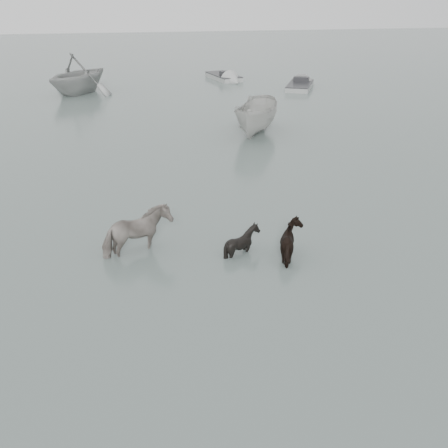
{
  "coord_description": "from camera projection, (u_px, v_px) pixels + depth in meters",
  "views": [
    {
      "loc": [
        -3.14,
        -14.77,
        7.95
      ],
      "look_at": [
        -0.83,
        0.43,
        1.0
      ],
      "focal_mm": 45.0,
      "sensor_mm": 36.0,
      "label": 1
    }
  ],
  "objects": [
    {
      "name": "pony_black",
      "position": [
        242.0,
        234.0,
        17.13
      ],
      "size": [
        1.31,
        1.21,
        1.25
      ],
      "primitive_type": "imported",
      "rotation": [
        0.0,
        0.0,
        1.37
      ],
      "color": "black",
      "rests_on": "ground"
    },
    {
      "name": "boat_small",
      "position": [
        257.0,
        116.0,
        29.64
      ],
      "size": [
        3.79,
        5.34,
        1.94
      ],
      "primitive_type": "imported",
      "rotation": [
        0.0,
        0.0,
        -0.43
      ],
      "color": "#B1B1AC",
      "rests_on": "ground"
    },
    {
      "name": "ground",
      "position": [
        253.0,
        258.0,
        17.01
      ],
      "size": [
        140.0,
        140.0,
        0.0
      ],
      "primitive_type": "plane",
      "color": "#4E5D57",
      "rests_on": "ground"
    },
    {
      "name": "pony_pinto",
      "position": [
        136.0,
        226.0,
        16.99
      ],
      "size": [
        2.34,
        1.84,
        1.8
      ],
      "primitive_type": "imported",
      "rotation": [
        0.0,
        0.0,
        2.05
      ],
      "color": "black",
      "rests_on": "ground"
    },
    {
      "name": "skiff_mid",
      "position": [
        224.0,
        74.0,
        44.99
      ],
      "size": [
        3.01,
        5.5,
        0.75
      ],
      "primitive_type": null,
      "rotation": [
        0.0,
        0.0,
        -1.29
      ],
      "color": "#989A98",
      "rests_on": "ground"
    },
    {
      "name": "skiff_port",
      "position": [
        300.0,
        83.0,
        41.41
      ],
      "size": [
        3.57,
        5.52,
        0.75
      ],
      "primitive_type": null,
      "rotation": [
        0.0,
        0.0,
        1.17
      ],
      "color": "gray",
      "rests_on": "ground"
    },
    {
      "name": "pony_dark",
      "position": [
        294.0,
        237.0,
        16.84
      ],
      "size": [
        1.35,
        1.5,
        1.33
      ],
      "primitive_type": "imported",
      "rotation": [
        0.0,
        0.0,
        1.75
      ],
      "color": "black",
      "rests_on": "ground"
    },
    {
      "name": "rowboat_trail",
      "position": [
        78.0,
        72.0,
        39.27
      ],
      "size": [
        7.19,
        7.35,
        2.94
      ],
      "primitive_type": "imported",
      "rotation": [
        0.0,
        0.0,
        2.5
      ],
      "color": "#999B99",
      "rests_on": "ground"
    }
  ]
}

